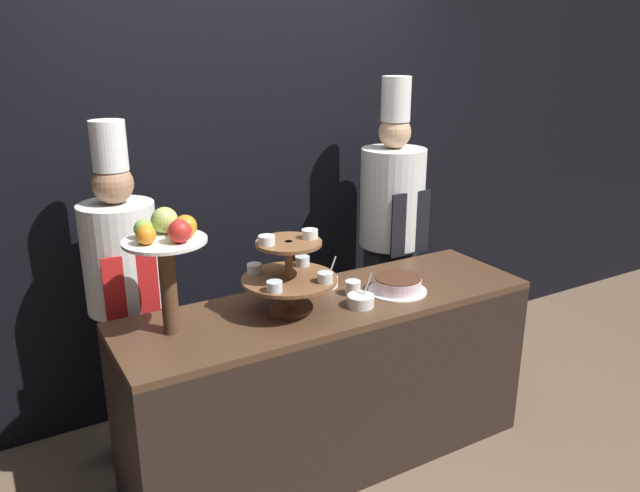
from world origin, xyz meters
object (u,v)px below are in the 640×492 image
(serving_bowl_near, at_px, (361,301))
(chef_left, at_px, (124,285))
(serving_bowl_far, at_px, (326,281))
(chef_center_left, at_px, (392,223))
(tiered_stand, at_px, (289,271))
(cup_white, at_px, (353,288))
(cake_round, at_px, (397,285))
(fruit_pedestal, at_px, (167,246))

(serving_bowl_near, xyz_separation_m, chef_left, (-0.93, 0.68, 0.03))
(serving_bowl_near, relative_size, chef_left, 0.09)
(serving_bowl_far, xyz_separation_m, chef_center_left, (0.69, 0.39, 0.11))
(chef_left, bearing_deg, serving_bowl_near, -36.25)
(serving_bowl_far, bearing_deg, serving_bowl_near, -87.56)
(tiered_stand, distance_m, cup_white, 0.40)
(serving_bowl_near, bearing_deg, tiered_stand, 159.30)
(tiered_stand, height_order, serving_bowl_near, tiered_stand)
(tiered_stand, xyz_separation_m, cup_white, (0.36, 0.02, -0.16))
(cake_round, xyz_separation_m, chef_left, (-1.19, 0.62, 0.02))
(fruit_pedestal, bearing_deg, chef_left, 100.01)
(serving_bowl_far, distance_m, chef_center_left, 0.80)
(tiered_stand, relative_size, serving_bowl_far, 2.84)
(cup_white, bearing_deg, chef_left, 151.06)
(fruit_pedestal, relative_size, serving_bowl_far, 3.45)
(cup_white, xyz_separation_m, serving_bowl_near, (-0.05, -0.14, -0.01))
(serving_bowl_near, relative_size, serving_bowl_far, 1.02)
(cup_white, xyz_separation_m, chef_center_left, (0.63, 0.54, 0.10))
(tiered_stand, relative_size, cup_white, 5.75)
(fruit_pedestal, distance_m, serving_bowl_near, 0.93)
(cake_round, bearing_deg, tiered_stand, 173.92)
(cake_round, height_order, serving_bowl_far, serving_bowl_far)
(cake_round, distance_m, serving_bowl_far, 0.36)
(fruit_pedestal, xyz_separation_m, cup_white, (0.89, -0.04, -0.35))
(serving_bowl_near, bearing_deg, chef_left, 143.75)
(cup_white, height_order, chef_center_left, chef_center_left)
(cake_round, xyz_separation_m, serving_bowl_near, (-0.26, -0.06, -0.01))
(chef_left, bearing_deg, cup_white, -28.94)
(tiered_stand, distance_m, cake_round, 0.60)
(tiered_stand, distance_m, serving_bowl_far, 0.39)
(serving_bowl_far, bearing_deg, fruit_pedestal, -172.40)
(cup_white, bearing_deg, chef_center_left, 40.65)
(chef_left, bearing_deg, fruit_pedestal, -79.99)
(cake_round, height_order, cup_white, cake_round)
(chef_left, distance_m, chef_center_left, 1.61)
(tiered_stand, height_order, serving_bowl_far, tiered_stand)
(cake_round, height_order, serving_bowl_near, serving_bowl_near)
(cake_round, relative_size, serving_bowl_near, 1.87)
(cup_white, bearing_deg, tiered_stand, -176.44)
(serving_bowl_near, height_order, chef_left, chef_left)
(cake_round, bearing_deg, fruit_pedestal, 173.49)
(cup_white, distance_m, chef_center_left, 0.84)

